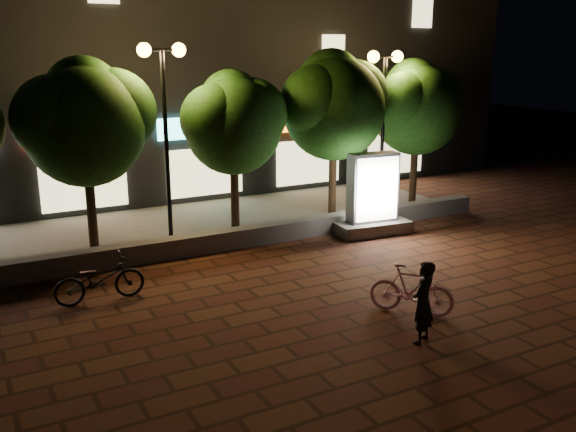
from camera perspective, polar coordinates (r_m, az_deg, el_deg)
ground at (r=13.38m, az=2.65°, el=-7.39°), size 80.00×80.00×0.00m
retaining_wall at (r=16.64m, az=-4.46°, el=-1.96°), size 16.00×0.45×0.50m
sidewalk at (r=18.93m, az=-7.54°, el=-0.62°), size 16.00×5.00×0.08m
building_block at (r=24.42m, az=-13.65°, el=14.37°), size 28.00×8.12×11.30m
tree_left at (r=16.39m, az=-18.04°, el=8.50°), size 3.60×3.00×4.89m
tree_mid at (r=17.59m, az=-4.97°, el=8.82°), size 3.24×2.70×4.50m
tree_right at (r=19.11m, az=4.27°, el=10.37°), size 3.72×3.10×5.07m
tree_far_right at (r=21.02m, az=11.74°, el=9.99°), size 3.48×2.90×4.76m
street_lamp_left at (r=16.56m, az=-11.30°, el=11.03°), size 1.26×0.36×5.18m
street_lamp_right at (r=19.81m, az=8.80°, el=11.36°), size 1.26×0.36×4.98m
ad_kiosk at (r=17.78m, az=7.71°, el=1.34°), size 2.24×1.28×2.32m
scooter_pink at (r=12.62m, az=11.22°, el=-6.63°), size 1.46×1.57×1.00m
rider at (r=11.38m, az=12.25°, el=-7.73°), size 0.66×0.58×1.52m
scooter_parked at (r=13.54m, az=-16.87°, el=-5.58°), size 1.86×0.67×0.97m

